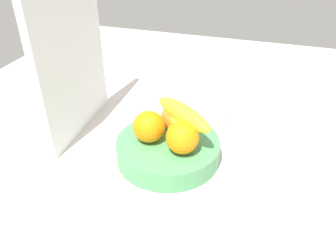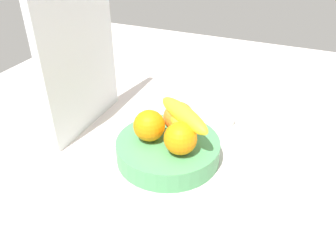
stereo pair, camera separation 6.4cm
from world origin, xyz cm
name	(u,v)px [view 1 (the left image)]	position (x,y,z in cm)	size (l,w,h in cm)	color
ground_plane	(155,163)	(0.00, 0.00, -1.50)	(180.00, 140.00, 3.00)	beige
fruit_bowl	(168,149)	(0.86, -2.90, 2.40)	(23.55, 23.55, 4.80)	#4D9A5F
orange_front_left	(149,126)	(0.11, 1.26, 8.35)	(7.10, 7.10, 7.10)	orange
orange_front_right	(182,138)	(-1.86, -6.92, 8.35)	(7.10, 7.10, 7.10)	orange
orange_center	(176,116)	(6.00, -3.34, 8.35)	(7.10, 7.10, 7.10)	orange
banana_bunch	(180,121)	(3.36, -4.82, 9.00)	(17.27, 16.14, 8.40)	yellow
cutting_board	(72,64)	(6.41, 22.63, 18.00)	(28.00, 1.80, 36.00)	silver
jar_lid	(215,117)	(20.85, -9.97, 0.69)	(7.11, 7.11, 1.38)	white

